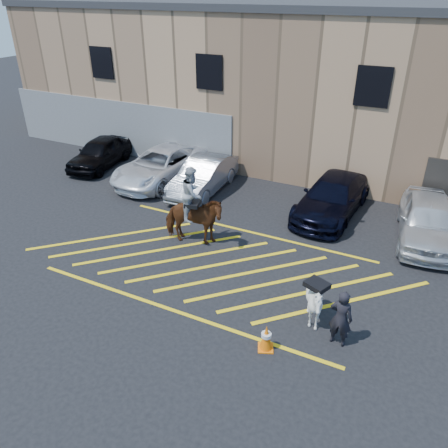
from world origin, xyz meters
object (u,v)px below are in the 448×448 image
at_px(car_white_pickup, 161,165).
at_px(traffic_cone, 266,337).
at_px(car_black_suv, 100,152).
at_px(car_blue_suv, 333,197).
at_px(car_white_suv, 427,220).
at_px(saddled_white, 315,302).
at_px(car_silver_sedan, 204,176).
at_px(mounted_bay, 193,214).
at_px(handler, 341,318).

bearing_deg(car_white_pickup, traffic_cone, -39.88).
bearing_deg(car_black_suv, car_white_pickup, -10.70).
xyz_separation_m(car_blue_suv, car_white_suv, (3.46, -0.55, 0.05)).
bearing_deg(saddled_white, car_blue_suv, 100.15).
relative_size(car_black_suv, car_silver_sedan, 0.95).
xyz_separation_m(car_black_suv, mounted_bay, (7.84, -4.42, 0.44)).
height_order(car_black_suv, traffic_cone, car_black_suv).
bearing_deg(saddled_white, car_black_suv, 152.50).
xyz_separation_m(mounted_bay, traffic_cone, (4.13, -3.63, -0.78)).
xyz_separation_m(handler, mounted_bay, (-5.67, 2.63, 0.34)).
xyz_separation_m(car_white_pickup, car_silver_sedan, (2.34, -0.22, -0.01)).
height_order(car_white_pickup, traffic_cone, car_white_pickup).
bearing_deg(saddled_white, mounted_bay, 155.73).
relative_size(handler, saddled_white, 0.97).
relative_size(car_silver_sedan, car_blue_suv, 0.87).
xyz_separation_m(car_white_suv, traffic_cone, (-3.06, -7.47, -0.41)).
distance_m(car_black_suv, car_blue_suv, 11.56).
distance_m(car_black_suv, car_white_suv, 15.03).
xyz_separation_m(car_black_suv, car_blue_suv, (11.56, -0.02, 0.02)).
xyz_separation_m(handler, traffic_cone, (-1.54, -1.00, -0.43)).
height_order(car_blue_suv, mounted_bay, mounted_bay).
relative_size(car_white_pickup, car_blue_suv, 1.06).
xyz_separation_m(saddled_white, traffic_cone, (-0.78, -1.41, -0.36)).
distance_m(car_blue_suv, saddled_white, 6.72).
height_order(mounted_bay, saddled_white, mounted_bay).
bearing_deg(car_blue_suv, car_white_suv, -4.91).
height_order(car_silver_sedan, traffic_cone, car_silver_sedan).
height_order(car_black_suv, handler, handler).
height_order(car_black_suv, car_white_suv, car_white_suv).
height_order(car_black_suv, car_blue_suv, car_blue_suv).
height_order(car_white_suv, saddled_white, car_white_suv).
distance_m(car_black_suv, car_silver_sedan, 6.04).
xyz_separation_m(car_white_suv, saddled_white, (-2.28, -6.06, -0.05)).
xyz_separation_m(car_blue_suv, saddled_white, (1.18, -6.61, 0.00)).
bearing_deg(mounted_bay, car_black_suv, 150.57).
xyz_separation_m(mounted_bay, saddled_white, (4.91, -2.21, -0.42)).
distance_m(mounted_bay, saddled_white, 5.40).
xyz_separation_m(car_black_suv, car_white_pickup, (3.69, -0.18, 0.03)).
relative_size(car_white_pickup, car_white_suv, 1.16).
xyz_separation_m(car_black_suv, car_white_suv, (15.02, -0.58, 0.07)).
xyz_separation_m(car_white_pickup, car_white_suv, (11.33, -0.40, 0.04)).
distance_m(car_white_pickup, saddled_white, 11.12).
distance_m(car_blue_suv, car_white_suv, 3.50).
xyz_separation_m(car_blue_suv, mounted_bay, (-3.73, -4.40, 0.42)).
bearing_deg(saddled_white, handler, -28.52).
distance_m(car_black_suv, saddled_white, 14.37).
relative_size(car_black_suv, car_white_suv, 0.91).
bearing_deg(car_blue_suv, saddled_white, -75.65).
height_order(car_black_suv, car_silver_sedan, car_silver_sedan).
height_order(mounted_bay, traffic_cone, mounted_bay).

